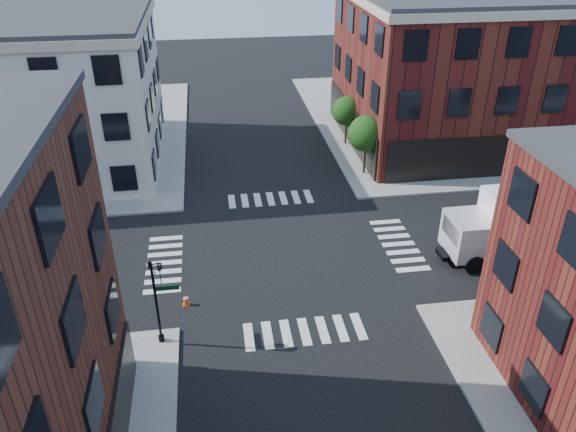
{
  "coord_description": "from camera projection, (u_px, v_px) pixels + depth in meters",
  "views": [
    {
      "loc": [
        -3.83,
        -27.57,
        18.26
      ],
      "look_at": [
        0.22,
        0.04,
        2.5
      ],
      "focal_mm": 35.0,
      "sensor_mm": 36.0,
      "label": 1
    }
  ],
  "objects": [
    {
      "name": "sidewalk_nw",
      "position": [
        11.0,
        140.0,
        48.62
      ],
      "size": [
        30.0,
        30.0,
        0.15
      ],
      "primitive_type": "cube",
      "color": "gray",
      "rests_on": "ground"
    },
    {
      "name": "box_truck",
      "position": [
        527.0,
        224.0,
        32.02
      ],
      "size": [
        9.11,
        2.92,
        4.09
      ],
      "rotation": [
        0.0,
        0.0,
        0.02
      ],
      "color": "white",
      "rests_on": "ground"
    },
    {
      "name": "ground",
      "position": [
        284.0,
        253.0,
        33.22
      ],
      "size": [
        120.0,
        120.0,
        0.0
      ],
      "primitive_type": "plane",
      "color": "black",
      "rests_on": "ground"
    },
    {
      "name": "tree_near",
      "position": [
        367.0,
        135.0,
        41.21
      ],
      "size": [
        2.69,
        2.69,
        4.49
      ],
      "color": "black",
      "rests_on": "ground"
    },
    {
      "name": "tree_far",
      "position": [
        348.0,
        112.0,
        46.52
      ],
      "size": [
        2.43,
        2.43,
        4.07
      ],
      "color": "black",
      "rests_on": "ground"
    },
    {
      "name": "building_nw",
      "position": [
        3.0,
        96.0,
        41.9
      ],
      "size": [
        22.0,
        16.0,
        11.0
      ],
      "primitive_type": "cube",
      "color": "silver",
      "rests_on": "ground"
    },
    {
      "name": "signal_pole",
      "position": [
        157.0,
        293.0,
        25.21
      ],
      "size": [
        1.29,
        1.24,
        4.6
      ],
      "color": "black",
      "rests_on": "ground"
    },
    {
      "name": "sidewalk_ne",
      "position": [
        470.0,
        117.0,
        53.92
      ],
      "size": [
        30.0,
        30.0,
        0.15
      ],
      "primitive_type": "cube",
      "color": "gray",
      "rests_on": "ground"
    },
    {
      "name": "traffic_cone",
      "position": [
        186.0,
        300.0,
        28.85
      ],
      "size": [
        0.36,
        0.36,
        0.65
      ],
      "rotation": [
        0.0,
        0.0,
        0.02
      ],
      "color": "#F7440B",
      "rests_on": "ground"
    },
    {
      "name": "building_ne",
      "position": [
        501.0,
        69.0,
        46.64
      ],
      "size": [
        25.0,
        16.0,
        12.0
      ],
      "primitive_type": "cube",
      "color": "#441111",
      "rests_on": "ground"
    }
  ]
}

